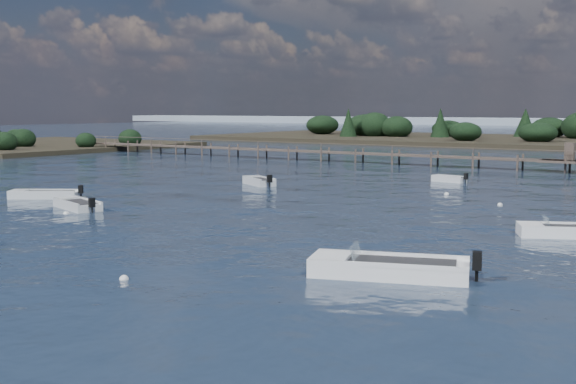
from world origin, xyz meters
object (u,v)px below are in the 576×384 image
Objects in this scene: dinghy_mid_grey at (77,206)px; dinghy_mid_white_b at (567,233)px; jetty at (325,152)px; dinghy_extra_b at (44,196)px; tender_far_grey at (259,183)px; tender_far_white at (449,180)px; dinghy_mid_white_a at (388,271)px.

dinghy_mid_white_b reaches higher than dinghy_mid_grey.
jetty is (-7.76, 40.65, 0.84)m from dinghy_mid_grey.
dinghy_mid_white_b is at bearing 7.77° from dinghy_extra_b.
jetty is at bearing 109.88° from tender_far_grey.
tender_far_grey reaches higher than tender_far_white.
dinghy_mid_grey is at bearing 166.87° from dinghy_mid_white_a.
dinghy_mid_white_b is 12.03m from dinghy_mid_white_a.
jetty is (-33.43, 34.30, 0.83)m from dinghy_mid_white_b.
dinghy_mid_grey reaches higher than tender_far_white.
dinghy_mid_white_a is 0.09× the size of jetty.
dinghy_mid_white_b is (31.36, 4.28, 0.00)m from dinghy_extra_b.
dinghy_mid_grey is at bearing -20.03° from dinghy_extra_b.
dinghy_extra_b is at bearing -126.00° from tender_far_white.
jetty reaches higher than dinghy_mid_white_a.
dinghy_mid_grey is at bearing -93.54° from tender_far_grey.
dinghy_mid_grey is 6.05m from dinghy_extra_b.
tender_far_white is at bearing 42.53° from tender_far_grey.
dinghy_mid_white_a is at bearing -105.81° from dinghy_mid_white_b.
tender_far_white is 15.08m from tender_far_grey.
dinghy_extra_b is 29.02m from dinghy_mid_white_a.
dinghy_mid_grey is 0.07× the size of jetty.
tender_far_grey is 0.78× the size of dinghy_mid_white_b.
dinghy_mid_white_b is 0.07× the size of jetty.
jetty is at bearing 144.72° from tender_far_white.
dinghy_extra_b is at bearing -86.93° from jetty.
dinghy_mid_grey is 26.45m from dinghy_mid_white_b.
dinghy_mid_white_a is at bearing -56.68° from jetty.
dinghy_mid_grey is 0.73× the size of dinghy_mid_white_a.
dinghy_mid_grey is 0.98× the size of dinghy_extra_b.
dinghy_extra_b is 0.95× the size of dinghy_mid_white_b.
tender_far_white is 29.22m from dinghy_mid_grey.
dinghy_extra_b is 31.65m from dinghy_mid_white_b.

